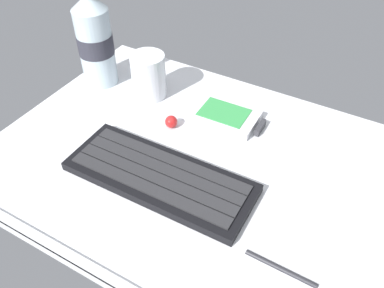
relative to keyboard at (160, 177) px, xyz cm
name	(u,v)px	position (x,y,z in cm)	size (l,w,h in cm)	color
ground_plane	(191,163)	(1.83, 6.42, -1.79)	(64.00, 48.00, 2.80)	silver
keyboard	(160,177)	(0.00, 0.00, 0.00)	(29.11, 11.29, 1.70)	black
handheld_device	(227,117)	(2.49, 18.15, -0.08)	(12.94, 7.91, 1.50)	silver
juice_cup	(149,77)	(-13.77, 17.75, 3.10)	(6.40, 6.40, 8.50)	silver
water_bottle	(95,40)	(-24.87, 16.93, 8.20)	(6.73, 6.73, 20.80)	silver
trackball_mouse	(171,122)	(-5.17, 11.65, 0.29)	(2.20, 2.20, 2.20)	red
stylus_pen	(281,267)	(21.28, -5.12, -0.46)	(0.70, 0.70, 9.50)	#26262B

